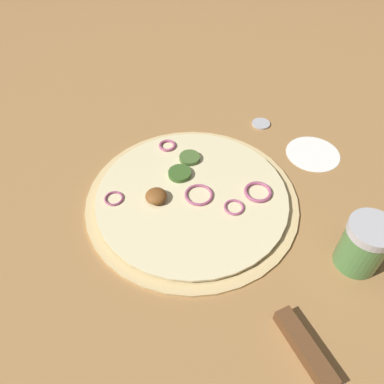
% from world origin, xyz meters
% --- Properties ---
extents(ground_plane, '(3.00, 3.00, 0.00)m').
position_xyz_m(ground_plane, '(0.00, 0.00, 0.00)').
color(ground_plane, '#9E703F').
extents(pizza, '(0.32, 0.32, 0.03)m').
position_xyz_m(pizza, '(0.00, -0.00, 0.01)').
color(pizza, '#D6B77A').
rests_on(pizza, ground_plane).
extents(spice_jar, '(0.06, 0.06, 0.08)m').
position_xyz_m(spice_jar, '(-0.24, 0.06, 0.04)').
color(spice_jar, '#4C7F42').
rests_on(spice_jar, ground_plane).
extents(loose_cap, '(0.03, 0.03, 0.01)m').
position_xyz_m(loose_cap, '(-0.09, -0.21, 0.00)').
color(loose_cap, '#B2B2B7').
rests_on(loose_cap, ground_plane).
extents(flour_patch, '(0.09, 0.09, 0.00)m').
position_xyz_m(flour_patch, '(-0.18, -0.15, 0.00)').
color(flour_patch, white).
rests_on(flour_patch, ground_plane).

